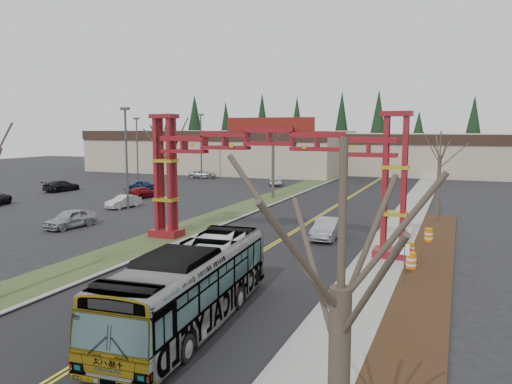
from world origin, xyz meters
The scene contains 33 objects.
ground centered at (0.00, 0.00, 0.00)m, with size 200.00×200.00×0.00m, color black.
road centered at (0.00, 25.00, 0.01)m, with size 12.00×110.00×0.02m, color black.
lane_line_left centered at (-0.12, 25.00, 0.03)m, with size 0.12×100.00×0.01m, color yellow.
lane_line_right centered at (0.12, 25.00, 0.03)m, with size 0.12×100.00×0.01m, color yellow.
curb_right centered at (6.15, 25.00, 0.07)m, with size 0.30×110.00×0.15m, color gray.
sidewalk_right centered at (7.60, 25.00, 0.08)m, with size 2.60×110.00×0.14m, color gray.
landscape_strip centered at (10.20, 10.00, 0.06)m, with size 2.60×50.00×0.12m, color black.
grass_median centered at (-8.00, 25.00, 0.04)m, with size 4.00×110.00×0.08m, color #374D26.
curb_left centered at (-6.15, 25.00, 0.07)m, with size 0.30×110.00×0.15m, color gray.
gateway_arch centered at (0.00, 18.00, 5.98)m, with size 18.20×1.60×8.90m.
retail_building_west centered at (-30.00, 71.96, 3.76)m, with size 46.00×22.30×7.50m.
retail_building_east centered at (10.00, 79.95, 3.51)m, with size 38.00×20.30×7.00m.
conifer_treeline centered at (0.25, 92.00, 6.49)m, with size 116.10×5.60×13.00m.
transit_bus centered at (1.80, 4.34, 1.61)m, with size 2.71×11.59×3.23m, color #AEB2B6.
silver_sedan centered at (2.93, 22.00, 0.74)m, with size 1.58×4.52×1.49m, color #A5A8AD.
parked_car_near_a centered at (-17.04, 18.09, 0.74)m, with size 1.75×4.36×1.49m, color #A2A4AA.
parked_car_near_b centered at (-19.43, 28.06, 0.64)m, with size 1.35×3.86×1.27m, color silver.
parked_car_mid_a centered at (-21.87, 34.88, 0.63)m, with size 1.76×4.33×1.26m, color maroon.
parked_car_mid_b centered at (-26.11, 40.63, 0.65)m, with size 1.54×3.82×1.30m, color navy.
parked_car_far_a centered at (-12.25, 52.51, 0.73)m, with size 1.55×4.44×1.46m, color #ACAEB4.
parked_car_far_b centered at (-26.51, 57.87, 0.63)m, with size 2.08×4.52×1.26m, color silver.
parked_car_far_c centered at (-35.00, 36.13, 0.71)m, with size 1.98×4.88×1.42m, color black.
bare_tree_median_mid centered at (-8.00, 18.62, 6.11)m, with size 3.44×3.44×8.42m.
bare_tree_median_far centered at (-8.00, 40.28, 6.57)m, with size 3.32×3.32×8.82m.
bare_tree_right_near centered at (10.00, -5.42, 5.49)m, with size 3.39×3.39×7.76m.
bare_tree_right_far centered at (10.00, 31.67, 5.63)m, with size 3.08×3.08×7.71m.
light_pole_near centered at (-18.73, 27.88, 5.74)m, with size 0.86×0.43×9.93m.
light_pole_mid centered at (-31.19, 47.03, 5.46)m, with size 0.82×0.41×9.44m.
light_pole_far centered at (-24.98, 54.63, 5.84)m, with size 0.88×0.44×10.10m.
street_sign centered at (9.19, 13.04, 1.52)m, with size 0.48×0.11×2.12m.
barrel_south centered at (9.31, 15.74, 0.52)m, with size 0.56×0.56×1.04m.
barrel_mid centered at (8.99, 18.93, 0.45)m, with size 0.48×0.48×0.89m.
barrel_north centered at (9.80, 23.26, 0.52)m, with size 0.56×0.56×1.04m.
Camera 1 is at (11.55, -12.54, 7.87)m, focal length 35.00 mm.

